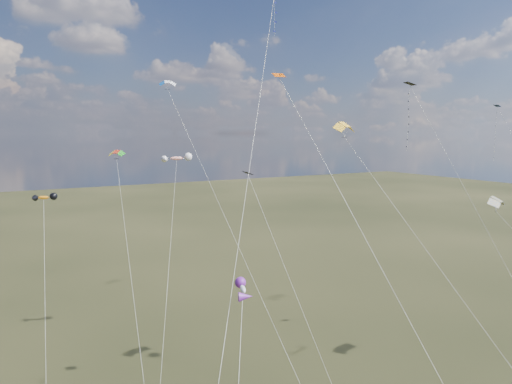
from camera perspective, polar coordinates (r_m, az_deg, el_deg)
diamond_black_high at (r=48.13m, az=19.40°, el=7.46°), size 8.31×15.22×29.71m
diamond_navy_tall at (r=41.79m, az=1.69°, el=17.67°), size 20.85×26.06×37.92m
diamond_black_mid at (r=42.36m, az=2.29°, el=-5.96°), size 3.79×12.57×21.06m
diamond_navy_right at (r=61.96m, az=28.38°, el=5.34°), size 5.59×21.24×28.11m
diamond_orange_center at (r=30.47m, az=11.78°, el=-2.23°), size 6.58×19.28×29.05m
parafoil_yellow at (r=47.84m, az=11.10°, el=8.17°), size 6.48×23.63×26.30m
parafoil_blue_white at (r=61.99m, az=-10.91°, el=13.16°), size 4.97×28.35×31.93m
parafoil_striped at (r=55.27m, az=27.91°, el=-0.84°), size 10.63×13.68×18.42m
parafoil_tricolor at (r=54.71m, az=-17.05°, el=4.61°), size 2.88×18.32×23.07m
novelty_orange_black at (r=54.87m, az=-25.02°, el=-0.74°), size 2.82×11.65×18.22m
novelty_white_purple at (r=26.87m, az=-1.67°, el=-12.34°), size 6.87×10.97×16.13m
novelty_redwhite_stripe at (r=57.30m, az=-9.90°, el=4.10°), size 8.80×14.95×22.24m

